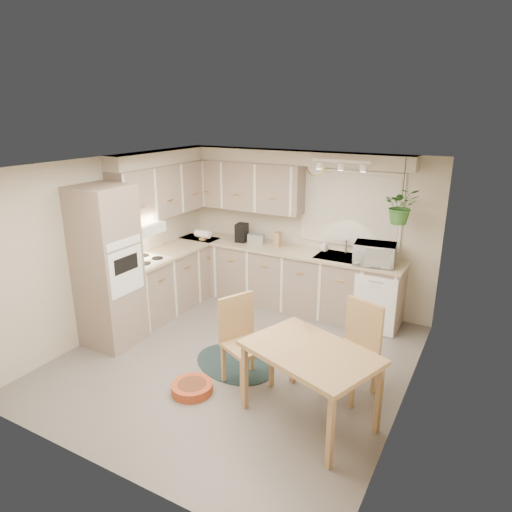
{
  "coord_description": "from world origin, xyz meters",
  "views": [
    {
      "loc": [
        2.63,
        -4.27,
        2.99
      ],
      "look_at": [
        -0.02,
        0.55,
        1.2
      ],
      "focal_mm": 32.0,
      "sensor_mm": 36.0,
      "label": 1
    }
  ],
  "objects_px": {
    "braided_rug": "(235,363)",
    "pet_bed": "(192,388)",
    "chair_back": "(350,351)",
    "microwave": "(375,252)",
    "chair_left": "(247,344)",
    "dining_table": "(309,385)"
  },
  "relations": [
    {
      "from": "dining_table",
      "to": "chair_back",
      "type": "height_order",
      "value": "chair_back"
    },
    {
      "from": "braided_rug",
      "to": "pet_bed",
      "type": "height_order",
      "value": "pet_bed"
    },
    {
      "from": "dining_table",
      "to": "braided_rug",
      "type": "distance_m",
      "value": 1.36
    },
    {
      "from": "chair_back",
      "to": "microwave",
      "type": "relative_size",
      "value": 1.87
    },
    {
      "from": "braided_rug",
      "to": "pet_bed",
      "type": "relative_size",
      "value": 2.38
    },
    {
      "from": "chair_back",
      "to": "braided_rug",
      "type": "xyz_separation_m",
      "value": [
        -1.39,
        -0.1,
        -0.51
      ]
    },
    {
      "from": "braided_rug",
      "to": "pet_bed",
      "type": "distance_m",
      "value": 0.74
    },
    {
      "from": "pet_bed",
      "to": "microwave",
      "type": "distance_m",
      "value": 3.02
    },
    {
      "from": "chair_left",
      "to": "microwave",
      "type": "height_order",
      "value": "microwave"
    },
    {
      "from": "chair_back",
      "to": "microwave",
      "type": "xyz_separation_m",
      "value": [
        -0.24,
        1.69,
        0.61
      ]
    },
    {
      "from": "microwave",
      "to": "braided_rug",
      "type": "bearing_deg",
      "value": -131.35
    },
    {
      "from": "braided_rug",
      "to": "chair_back",
      "type": "bearing_deg",
      "value": 4.12
    },
    {
      "from": "chair_left",
      "to": "braided_rug",
      "type": "distance_m",
      "value": 0.67
    },
    {
      "from": "braided_rug",
      "to": "pet_bed",
      "type": "xyz_separation_m",
      "value": [
        -0.11,
        -0.73,
        0.05
      ]
    },
    {
      "from": "chair_left",
      "to": "braided_rug",
      "type": "height_order",
      "value": "chair_left"
    },
    {
      "from": "chair_back",
      "to": "pet_bed",
      "type": "bearing_deg",
      "value": 48.68
    },
    {
      "from": "dining_table",
      "to": "chair_left",
      "type": "relative_size",
      "value": 1.22
    },
    {
      "from": "dining_table",
      "to": "braided_rug",
      "type": "height_order",
      "value": "dining_table"
    },
    {
      "from": "dining_table",
      "to": "chair_back",
      "type": "distance_m",
      "value": 0.69
    },
    {
      "from": "dining_table",
      "to": "microwave",
      "type": "xyz_separation_m",
      "value": [
        -0.03,
        2.33,
        0.73
      ]
    },
    {
      "from": "chair_left",
      "to": "dining_table",
      "type": "bearing_deg",
      "value": 99.33
    },
    {
      "from": "pet_bed",
      "to": "chair_left",
      "type": "bearing_deg",
      "value": 44.46
    }
  ]
}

